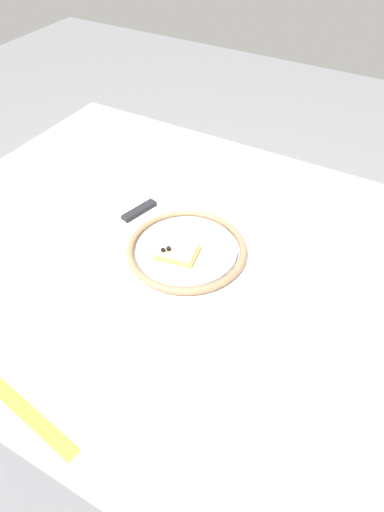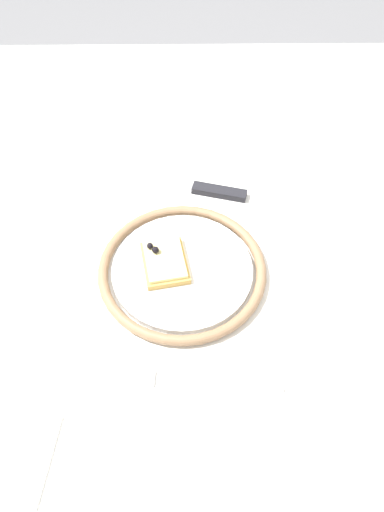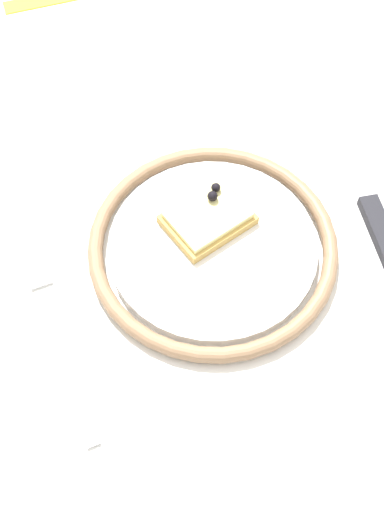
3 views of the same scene
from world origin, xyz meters
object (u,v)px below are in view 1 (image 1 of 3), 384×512
(dining_table, at_px, (166,275))
(knife, at_px, (128,218))
(measuring_tape, at_px, (17,403))
(pizza_slice_near, at_px, (177,252))
(plate, at_px, (187,250))
(fork, at_px, (269,273))
(napkin, at_px, (263,393))

(dining_table, height_order, knife, knife)
(dining_table, height_order, measuring_tape, measuring_tape)
(dining_table, xyz_separation_m, measuring_tape, (0.01, 0.41, 0.08))
(measuring_tape, bearing_deg, knife, -67.64)
(pizza_slice_near, bearing_deg, plate, -105.62)
(dining_table, xyz_separation_m, fork, (-0.22, -0.04, 0.08))
(fork, bearing_deg, measuring_tape, 63.08)
(pizza_slice_near, height_order, napkin, pizza_slice_near)
(dining_table, relative_size, fork, 5.50)
(pizza_slice_near, height_order, knife, pizza_slice_near)
(napkin, bearing_deg, plate, -39.65)
(plate, distance_m, knife, 0.17)
(measuring_tape, bearing_deg, pizza_slice_near, -88.66)
(pizza_slice_near, xyz_separation_m, knife, (0.16, -0.05, -0.02))
(pizza_slice_near, distance_m, napkin, 0.33)
(knife, distance_m, fork, 0.34)
(measuring_tape, xyz_separation_m, napkin, (-0.32, -0.20, 0.00))
(plate, distance_m, measuring_tape, 0.42)
(dining_table, distance_m, pizza_slice_near, 0.11)
(knife, bearing_deg, pizza_slice_near, 161.16)
(plate, distance_m, napkin, 0.34)
(pizza_slice_near, height_order, measuring_tape, pizza_slice_near)
(knife, height_order, napkin, knife)
(plate, relative_size, measuring_tape, 0.94)
(dining_table, xyz_separation_m, plate, (-0.05, -0.01, 0.09))
(napkin, bearing_deg, dining_table, -33.80)
(knife, relative_size, napkin, 1.86)
(dining_table, height_order, fork, fork)
(plate, height_order, measuring_tape, plate)
(plate, xyz_separation_m, pizza_slice_near, (0.01, 0.03, 0.01))
(pizza_slice_near, xyz_separation_m, napkin, (-0.27, 0.19, -0.02))
(fork, bearing_deg, napkin, 110.64)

